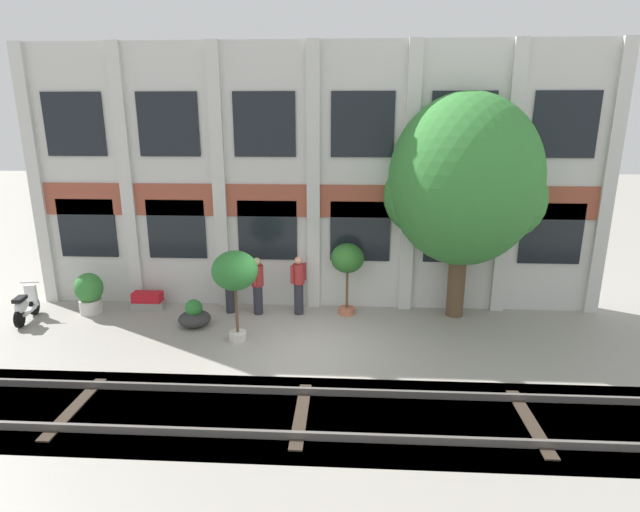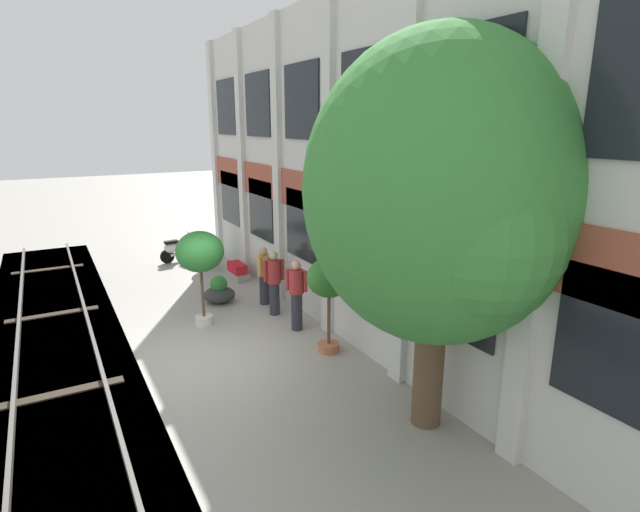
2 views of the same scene
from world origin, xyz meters
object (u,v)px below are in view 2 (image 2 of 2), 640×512
(resident_watching_tracks, at_px, (297,293))
(broadleaf_tree, at_px, (439,198))
(potted_plant_low_pan, at_px, (200,254))
(potted_plant_square_trough, at_px, (237,271))
(potted_plant_stone_basin, at_px, (210,251))
(potted_plant_terracotta_small, at_px, (329,282))
(resident_near_plants, at_px, (264,274))
(resident_by_doorway, at_px, (274,281))
(scooter_near_curb, at_px, (177,249))
(potted_plant_wide_bowl, at_px, (219,292))

(resident_watching_tracks, bearing_deg, broadleaf_tree, 49.59)
(potted_plant_low_pan, bearing_deg, potted_plant_square_trough, 147.35)
(potted_plant_stone_basin, relative_size, potted_plant_terracotta_small, 0.57)
(resident_watching_tracks, xyz_separation_m, resident_near_plants, (-1.94, 0.01, -0.06))
(potted_plant_stone_basin, height_order, potted_plant_terracotta_small, potted_plant_terracotta_small)
(resident_by_doorway, relative_size, resident_near_plants, 1.05)
(scooter_near_curb, bearing_deg, potted_plant_stone_basin, -73.31)
(potted_plant_square_trough, height_order, resident_near_plants, resident_near_plants)
(potted_plant_square_trough, height_order, scooter_near_curb, scooter_near_curb)
(resident_near_plants, bearing_deg, potted_plant_terracotta_small, 140.06)
(resident_watching_tracks, bearing_deg, potted_plant_square_trough, -134.22)
(potted_plant_terracotta_small, distance_m, resident_near_plants, 3.36)
(potted_plant_stone_basin, relative_size, resident_near_plants, 0.75)
(potted_plant_square_trough, height_order, potted_plant_terracotta_small, potted_plant_terracotta_small)
(potted_plant_low_pan, distance_m, resident_by_doorway, 1.97)
(potted_plant_terracotta_small, bearing_deg, scooter_near_curb, -173.08)
(resident_by_doorway, distance_m, resident_near_plants, 0.81)
(broadleaf_tree, height_order, resident_by_doorway, broadleaf_tree)
(potted_plant_stone_basin, relative_size, scooter_near_curb, 0.85)
(potted_plant_low_pan, xyz_separation_m, resident_by_doorway, (0.21, 1.75, -0.87))
(potted_plant_terracotta_small, height_order, scooter_near_curb, potted_plant_terracotta_small)
(resident_by_doorway, height_order, resident_watching_tracks, resident_watching_tracks)
(potted_plant_terracotta_small, bearing_deg, potted_plant_wide_bowl, -165.02)
(potted_plant_square_trough, height_order, resident_watching_tracks, resident_watching_tracks)
(potted_plant_stone_basin, xyz_separation_m, potted_plant_square_trough, (1.47, 0.40, -0.38))
(scooter_near_curb, bearing_deg, resident_by_doorway, -91.14)
(potted_plant_stone_basin, height_order, resident_near_plants, resident_near_plants)
(broadleaf_tree, xyz_separation_m, scooter_near_curb, (-11.64, -1.12, -3.20))
(broadleaf_tree, relative_size, resident_watching_tracks, 3.59)
(potted_plant_wide_bowl, xyz_separation_m, potted_plant_terracotta_small, (4.02, 1.07, 1.26))
(broadleaf_tree, relative_size, resident_by_doorway, 3.66)
(potted_plant_low_pan, xyz_separation_m, potted_plant_wide_bowl, (-1.33, 0.81, -1.47))
(broadleaf_tree, bearing_deg, resident_watching_tracks, -178.03)
(scooter_near_curb, bearing_deg, resident_watching_tracks, -92.01)
(broadleaf_tree, bearing_deg, potted_plant_terracotta_small, -178.59)
(broadleaf_tree, relative_size, potted_plant_square_trough, 6.25)
(potted_plant_wide_bowl, xyz_separation_m, resident_near_plants, (0.73, 1.01, 0.56))
(potted_plant_square_trough, relative_size, resident_by_doorway, 0.59)
(potted_plant_low_pan, bearing_deg, resident_near_plants, 108.21)
(potted_plant_wide_bowl, relative_size, potted_plant_terracotta_small, 0.42)
(scooter_near_curb, xyz_separation_m, resident_watching_tracks, (7.30, 0.97, 0.46))
(potted_plant_low_pan, height_order, potted_plant_square_trough, potted_plant_low_pan)
(potted_plant_wide_bowl, relative_size, potted_plant_stone_basin, 0.72)
(potted_plant_wide_bowl, relative_size, resident_by_doorway, 0.52)
(resident_watching_tracks, bearing_deg, potted_plant_wide_bowl, -111.90)
(resident_by_doorway, relative_size, resident_watching_tracks, 0.98)
(potted_plant_low_pan, xyz_separation_m, resident_watching_tracks, (1.34, 1.81, -0.85))
(broadleaf_tree, xyz_separation_m, resident_by_doorway, (-5.48, -0.21, -2.76))
(potted_plant_terracotta_small, height_order, resident_by_doorway, potted_plant_terracotta_small)
(potted_plant_low_pan, distance_m, resident_watching_tracks, 2.41)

